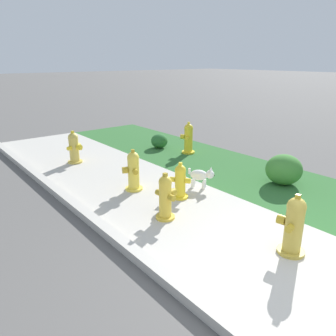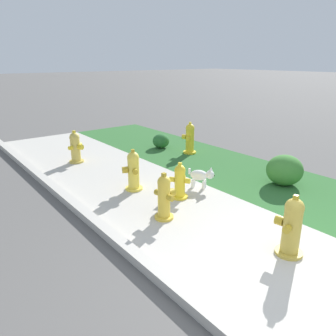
{
  "view_description": "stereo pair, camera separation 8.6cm",
  "coord_description": "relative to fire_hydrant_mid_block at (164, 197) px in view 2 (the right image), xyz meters",
  "views": [
    {
      "loc": [
        1.25,
        -3.12,
        2.32
      ],
      "look_at": [
        -3.23,
        0.51,
        0.4
      ],
      "focal_mm": 35.0,
      "sensor_mm": 36.0,
      "label": 1
    },
    {
      "loc": [
        1.3,
        -3.05,
        2.32
      ],
      "look_at": [
        -3.23,
        0.51,
        0.4
      ],
      "focal_mm": 35.0,
      "sensor_mm": 36.0,
      "label": 2
    }
  ],
  "objects": [
    {
      "name": "shrub_bush_far_verge",
      "position": [
        0.29,
        2.7,
        -0.06
      ],
      "size": [
        0.69,
        0.69,
        0.59
      ],
      "color": "#3D7F33",
      "rests_on": "ground"
    },
    {
      "name": "sidewalk_pavement",
      "position": [
        2.28,
        0.31,
        -0.35
      ],
      "size": [
        18.0,
        2.34,
        0.01
      ],
      "primitive_type": "cube",
      "color": "#BCB7AD",
      "rests_on": "ground"
    },
    {
      "name": "fire_hydrant_mid_block",
      "position": [
        0.0,
        0.0,
        0.0
      ],
      "size": [
        0.37,
        0.34,
        0.74
      ],
      "rotation": [
        0.0,
        0.0,
        0.09
      ],
      "color": "gold",
      "rests_on": "ground"
    },
    {
      "name": "fire_hydrant_by_grass_verge",
      "position": [
        -3.55,
        0.11,
        0.01
      ],
      "size": [
        0.38,
        0.4,
        0.76
      ],
      "rotation": [
        0.0,
        0.0,
        5.16
      ],
      "color": "gold",
      "rests_on": "ground"
    },
    {
      "name": "small_white_dog",
      "position": [
        -0.55,
        1.29,
        -0.1
      ],
      "size": [
        0.44,
        0.37,
        0.43
      ],
      "rotation": [
        0.0,
        0.0,
        0.59
      ],
      "color": "white",
      "rests_on": "ground"
    },
    {
      "name": "ground_plane",
      "position": [
        2.28,
        0.31,
        -0.36
      ],
      "size": [
        120.0,
        120.0,
        0.0
      ],
      "primitive_type": "plane",
      "color": "#5B5956"
    },
    {
      "name": "fire_hydrant_at_driveway",
      "position": [
        -0.45,
        0.69,
        -0.05
      ],
      "size": [
        0.35,
        0.33,
        0.65
      ],
      "rotation": [
        0.0,
        0.0,
        0.62
      ],
      "color": "yellow",
      "rests_on": "ground"
    },
    {
      "name": "fire_hydrant_near_corner",
      "position": [
        -1.27,
        0.26,
        0.02
      ],
      "size": [
        0.39,
        0.37,
        0.78
      ],
      "rotation": [
        0.0,
        0.0,
        2.77
      ],
      "color": "yellow",
      "rests_on": "ground"
    },
    {
      "name": "fire_hydrant_across_street",
      "position": [
        -2.51,
        2.75,
        0.04
      ],
      "size": [
        0.37,
        0.38,
        0.81
      ],
      "rotation": [
        0.0,
        0.0,
        2.14
      ],
      "color": "yellow",
      "rests_on": "ground"
    },
    {
      "name": "shrub_bush_mid_verge",
      "position": [
        -3.4,
        2.49,
        -0.16
      ],
      "size": [
        0.45,
        0.45,
        0.39
      ],
      "color": "#28662D",
      "rests_on": "ground"
    },
    {
      "name": "fire_hydrant_far_end",
      "position": [
        1.72,
        0.63,
        0.03
      ],
      "size": [
        0.39,
        0.41,
        0.8
      ],
      "rotation": [
        0.0,
        0.0,
        1.75
      ],
      "color": "gold",
      "rests_on": "ground"
    }
  ]
}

